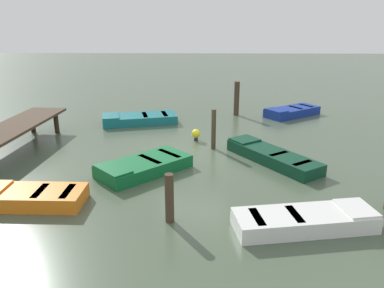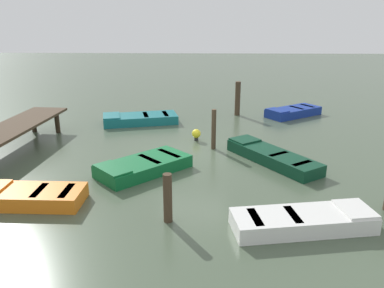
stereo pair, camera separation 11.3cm
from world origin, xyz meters
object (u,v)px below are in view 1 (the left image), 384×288
(rowboat_green, at_px, (144,166))
(mooring_piling_mid_left, at_px, (237,99))
(rowboat_white, at_px, (305,220))
(rowboat_dark_green, at_px, (272,156))
(marker_buoy, at_px, (196,134))
(rowboat_teal, at_px, (139,119))
(mooring_piling_center, at_px, (169,198))
(rowboat_blue, at_px, (292,111))
(mooring_piling_far_right, at_px, (214,129))
(dock_segment, at_px, (11,130))
(rowboat_orange, at_px, (32,197))

(rowboat_green, bearing_deg, mooring_piling_mid_left, -159.13)
(rowboat_white, distance_m, rowboat_green, 5.49)
(rowboat_dark_green, height_order, marker_buoy, marker_buoy)
(rowboat_teal, height_order, mooring_piling_center, mooring_piling_center)
(rowboat_blue, height_order, mooring_piling_center, mooring_piling_center)
(mooring_piling_far_right, bearing_deg, marker_buoy, 33.98)
(mooring_piling_far_right, bearing_deg, rowboat_green, 135.79)
(rowboat_blue, distance_m, mooring_piling_center, 12.03)
(rowboat_teal, distance_m, mooring_piling_center, 9.39)
(dock_segment, distance_m, rowboat_teal, 5.79)
(mooring_piling_far_right, distance_m, marker_buoy, 1.29)
(rowboat_white, xyz_separation_m, mooring_piling_mid_left, (11.08, 0.67, 0.64))
(rowboat_dark_green, xyz_separation_m, mooring_piling_mid_left, (6.66, 0.64, 0.64))
(rowboat_green, distance_m, marker_buoy, 3.76)
(rowboat_green, bearing_deg, rowboat_white, 98.21)
(rowboat_white, relative_size, mooring_piling_far_right, 2.25)
(dock_segment, xyz_separation_m, rowboat_white, (-5.30, -9.43, -0.63))
(rowboat_teal, bearing_deg, mooring_piling_mid_left, -174.23)
(mooring_piling_far_right, bearing_deg, mooring_piling_center, 167.28)
(mooring_piling_far_right, bearing_deg, rowboat_white, -160.86)
(dock_segment, bearing_deg, rowboat_teal, -40.25)
(dock_segment, bearing_deg, mooring_piling_far_right, -81.92)
(rowboat_white, distance_m, rowboat_dark_green, 4.42)
(rowboat_orange, height_order, rowboat_dark_green, same)
(rowboat_white, relative_size, rowboat_orange, 1.27)
(marker_buoy, bearing_deg, rowboat_teal, 45.95)
(rowboat_dark_green, bearing_deg, mooring_piling_far_right, 21.39)
(rowboat_teal, bearing_deg, mooring_piling_center, 89.13)
(dock_segment, distance_m, mooring_piling_far_right, 7.45)
(marker_buoy, bearing_deg, mooring_piling_center, 174.96)
(rowboat_orange, distance_m, mooring_piling_center, 3.87)
(rowboat_teal, bearing_deg, rowboat_green, 85.98)
(mooring_piling_far_right, bearing_deg, rowboat_dark_green, -124.30)
(rowboat_orange, bearing_deg, rowboat_blue, -131.96)
(mooring_piling_far_right, bearing_deg, rowboat_orange, 133.03)
(mooring_piling_far_right, relative_size, mooring_piling_center, 1.22)
(rowboat_teal, xyz_separation_m, rowboat_dark_green, (-4.96, -5.36, -0.00))
(mooring_piling_mid_left, bearing_deg, dock_segment, 123.44)
(rowboat_white, distance_m, mooring_piling_mid_left, 11.12)
(rowboat_teal, distance_m, mooring_piling_mid_left, 5.05)
(mooring_piling_center, height_order, marker_buoy, mooring_piling_center)
(dock_segment, xyz_separation_m, marker_buoy, (1.46, -6.76, -0.56))
(mooring_piling_far_right, relative_size, marker_buoy, 3.20)
(rowboat_blue, xyz_separation_m, marker_buoy, (-4.24, 4.80, 0.07))
(rowboat_green, xyz_separation_m, mooring_piling_mid_left, (7.70, -3.65, 0.64))
(rowboat_teal, relative_size, rowboat_dark_green, 0.99)
(rowboat_green, bearing_deg, rowboat_dark_green, 149.85)
(rowboat_orange, xyz_separation_m, rowboat_dark_green, (3.32, -6.97, -0.00))
(mooring_piling_center, relative_size, marker_buoy, 2.62)
(rowboat_teal, relative_size, marker_buoy, 7.58)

